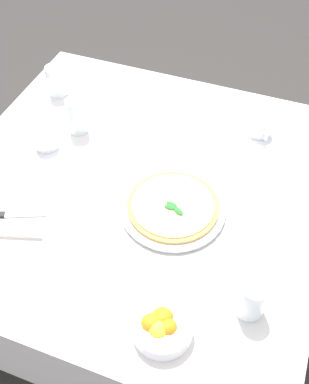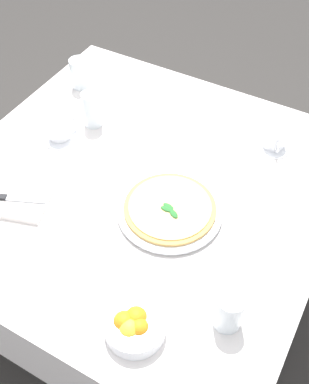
% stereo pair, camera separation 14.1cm
% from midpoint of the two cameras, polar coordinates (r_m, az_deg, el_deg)
% --- Properties ---
extents(ground_plane, '(8.00, 8.00, 0.00)m').
position_cam_midpoint_polar(ground_plane, '(2.08, 0.71, -12.91)').
color(ground_plane, '#33302D').
extents(dining_table, '(1.17, 1.17, 0.75)m').
position_cam_midpoint_polar(dining_table, '(1.56, 0.92, -1.94)').
color(dining_table, white).
rests_on(dining_table, ground_plane).
extents(pizza_plate, '(0.31, 0.31, 0.02)m').
position_cam_midpoint_polar(pizza_plate, '(1.38, 4.81, -2.43)').
color(pizza_plate, white).
rests_on(pizza_plate, dining_table).
extents(pizza, '(0.27, 0.27, 0.02)m').
position_cam_midpoint_polar(pizza, '(1.37, 4.85, -2.07)').
color(pizza, tan).
rests_on(pizza, pizza_plate).
extents(coffee_cup_near_left, '(0.13, 0.13, 0.07)m').
position_cam_midpoint_polar(coffee_cup_near_left, '(1.61, -9.07, 7.29)').
color(coffee_cup_near_left, white).
rests_on(coffee_cup_near_left, dining_table).
extents(coffee_cup_center_back, '(0.13, 0.13, 0.07)m').
position_cam_midpoint_polar(coffee_cup_center_back, '(1.63, 16.85, 6.04)').
color(coffee_cup_center_back, white).
rests_on(coffee_cup_center_back, dining_table).
extents(water_glass_left_edge, '(0.07, 0.07, 0.11)m').
position_cam_midpoint_polar(water_glass_left_edge, '(1.18, 12.57, -14.25)').
color(water_glass_left_edge, white).
rests_on(water_glass_left_edge, dining_table).
extents(water_glass_far_right, '(0.06, 0.06, 0.13)m').
position_cam_midpoint_polar(water_glass_far_right, '(1.64, -5.15, 9.73)').
color(water_glass_far_right, white).
rests_on(water_glass_far_right, dining_table).
extents(water_glass_right_edge, '(0.07, 0.07, 0.11)m').
position_cam_midpoint_polar(water_glass_right_edge, '(1.83, -6.85, 13.93)').
color(water_glass_right_edge, white).
rests_on(water_glass_right_edge, dining_table).
extents(napkin_folded, '(0.25, 0.19, 0.02)m').
position_cam_midpoint_polar(napkin_folded, '(1.45, -14.51, -1.22)').
color(napkin_folded, white).
rests_on(napkin_folded, dining_table).
extents(dinner_knife, '(0.19, 0.09, 0.01)m').
position_cam_midpoint_polar(dinner_knife, '(1.44, -14.51, -0.87)').
color(dinner_knife, silver).
rests_on(dinner_knife, napkin_folded).
extents(citrus_bowl, '(0.15, 0.15, 0.06)m').
position_cam_midpoint_polar(citrus_bowl, '(1.16, 1.08, -16.23)').
color(citrus_bowl, white).
rests_on(citrus_bowl, dining_table).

